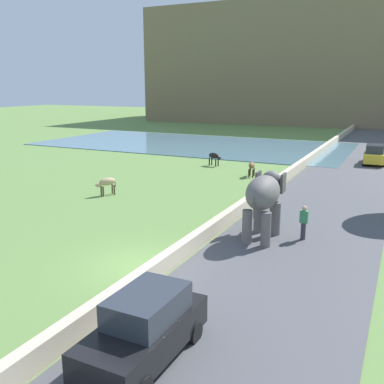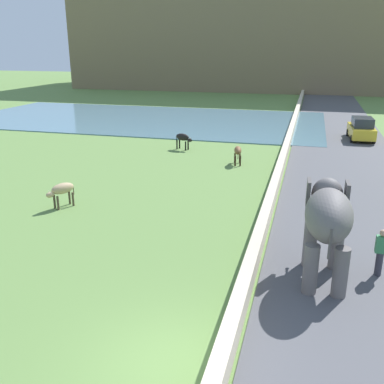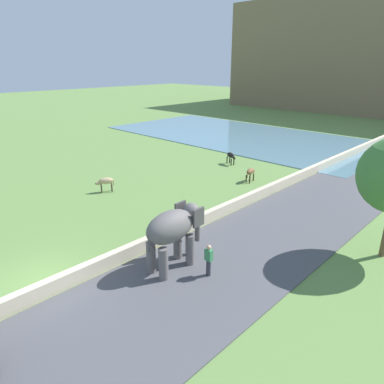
% 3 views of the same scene
% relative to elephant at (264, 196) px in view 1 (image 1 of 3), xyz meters
% --- Properties ---
extents(ground_plane, '(220.00, 220.00, 0.00)m').
position_rel_elephant_xyz_m(ground_plane, '(-3.42, -5.12, -2.04)').
color(ground_plane, '#608442').
extents(road_surface, '(7.00, 120.00, 0.06)m').
position_rel_elephant_xyz_m(road_surface, '(1.58, 14.88, -2.01)').
color(road_surface, '#4C4C51').
rests_on(road_surface, ground).
extents(barrier_wall, '(0.40, 110.00, 0.73)m').
position_rel_elephant_xyz_m(barrier_wall, '(-2.22, 12.88, -1.67)').
color(barrier_wall, beige).
rests_on(barrier_wall, ground).
extents(lake, '(36.00, 18.00, 0.08)m').
position_rel_elephant_xyz_m(lake, '(-17.42, 28.43, -2.00)').
color(lake, slate).
rests_on(lake, ground).
extents(hill_distant, '(64.00, 28.00, 21.13)m').
position_rel_elephant_xyz_m(hill_distant, '(-9.42, 70.60, 8.53)').
color(hill_distant, '#7F6B4C').
rests_on(hill_distant, ground).
extents(elephant, '(1.47, 3.48, 2.99)m').
position_rel_elephant_xyz_m(elephant, '(0.00, 0.00, 0.00)').
color(elephant, '#605B5B').
rests_on(elephant, ground).
extents(person_beside_elephant, '(0.36, 0.22, 1.63)m').
position_rel_elephant_xyz_m(person_beside_elephant, '(1.73, 0.53, -1.16)').
color(person_beside_elephant, '#33333D').
rests_on(person_beside_elephant, ground).
extents(car_black, '(1.84, 4.02, 1.80)m').
position_rel_elephant_xyz_m(car_black, '(0.01, -10.19, -1.14)').
color(car_black, black).
rests_on(car_black, ground).
extents(car_yellow, '(1.93, 4.07, 1.80)m').
position_rel_elephant_xyz_m(car_yellow, '(3.16, 23.14, -1.14)').
color(car_yellow, gold).
rests_on(car_yellow, ground).
extents(cow_tan, '(0.96, 1.37, 1.15)m').
position_rel_elephant_xyz_m(cow_tan, '(-11.40, 3.54, -1.20)').
color(cow_tan, tan).
rests_on(cow_tan, ground).
extents(cow_brown, '(0.65, 1.42, 1.15)m').
position_rel_elephant_xyz_m(cow_brown, '(-4.96, 13.28, -1.20)').
color(cow_brown, brown).
rests_on(cow_brown, ground).
extents(cow_black, '(1.41, 0.80, 1.15)m').
position_rel_elephant_xyz_m(cow_black, '(-9.40, 16.33, -1.20)').
color(cow_black, black).
rests_on(cow_black, ground).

